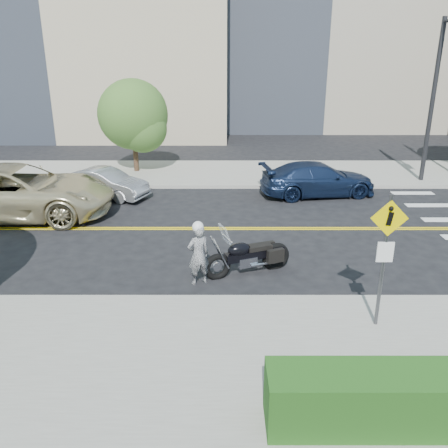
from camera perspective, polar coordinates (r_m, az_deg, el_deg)
ground_plane at (r=16.51m, az=-2.87°, el=-0.56°), size 120.00×120.00×0.00m
sidewalk_near at (r=9.85m, az=-5.02°, el=-15.94°), size 60.00×5.00×0.15m
sidewalk_far at (r=23.64m, az=-2.01°, el=6.13°), size 60.00×5.00×0.15m
traffic_light at (r=22.47m, az=25.07°, el=15.45°), size 0.28×4.50×7.00m
pedestrian_sign at (r=10.46m, az=18.82°, el=-2.87°), size 0.78×0.08×3.00m
motorcyclist at (r=12.40m, az=-3.09°, el=-3.52°), size 0.71×0.61×1.76m
motorcycle at (r=13.02m, az=2.94°, el=-2.89°), size 2.58×1.63×1.51m
suv at (r=18.98m, az=-23.64°, el=3.59°), size 7.04×3.40×1.93m
parked_car_silver at (r=20.43m, az=-14.07°, el=4.76°), size 3.88×2.58×1.21m
parked_car_blue at (r=20.50m, az=11.22°, el=5.32°), size 5.10×2.75×1.41m
tree_far_a at (r=23.74m, az=-10.89°, el=12.80°), size 3.36×3.36×4.59m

